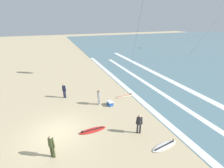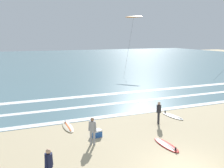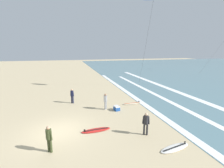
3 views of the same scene
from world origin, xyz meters
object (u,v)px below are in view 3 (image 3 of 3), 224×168
object	(u,v)px
surfer_mid_group	(105,100)
surfer_right_near	(146,122)
surfer_foreground_main	(49,137)
surfer_background_far	(72,95)
cooler_box	(117,108)
surfboard_near_water	(132,103)
surfboard_left_pile	(96,130)
surfboard_right_spare	(175,148)

from	to	relation	value
surfer_mid_group	surfer_right_near	bearing A→B (deg)	16.14
surfer_mid_group	surfer_foreground_main	bearing A→B (deg)	-40.18
surfer_background_far	cooler_box	distance (m)	5.26
surfboard_near_water	surfboard_left_pile	distance (m)	6.61
surfer_background_far	cooler_box	bearing A→B (deg)	50.45
surfer_foreground_main	surfer_right_near	bearing A→B (deg)	91.33
surfboard_right_spare	surfboard_left_pile	world-z (taller)	same
surfboard_left_pile	cooler_box	size ratio (longest dim) A/B	3.09
surfer_right_near	cooler_box	size ratio (longest dim) A/B	2.32
surfboard_left_pile	cooler_box	xyz separation A→B (m)	(-3.28, 2.61, 0.18)
surfer_background_far	surfboard_right_spare	size ratio (longest dim) A/B	0.74
surfer_foreground_main	cooler_box	bearing A→B (deg)	131.40
surfer_right_near	surfboard_right_spare	world-z (taller)	surfer_right_near
surfer_right_near	surfer_foreground_main	bearing A→B (deg)	-88.67
surfer_right_near	surfer_mid_group	world-z (taller)	same
surfer_right_near	surfboard_near_water	distance (m)	6.33
cooler_box	surfer_foreground_main	bearing A→B (deg)	-48.60
surfer_background_far	surfboard_right_spare	xyz separation A→B (m)	(9.93, 5.53, -0.91)
surfer_right_near	cooler_box	world-z (taller)	surfer_right_near
surfer_foreground_main	surfboard_right_spare	distance (m)	7.32
surfer_background_far	surfer_mid_group	size ratio (longest dim) A/B	1.00
surfboard_right_spare	cooler_box	xyz separation A→B (m)	(-6.61, -1.51, 0.18)
surfer_right_near	surfboard_left_pile	size ratio (longest dim) A/B	0.75
surfer_foreground_main	surfboard_left_pile	distance (m)	3.48
surfboard_left_pile	surfboard_right_spare	bearing A→B (deg)	51.03
surfer_right_near	surfboard_near_water	size ratio (longest dim) A/B	0.76
surfer_foreground_main	surfboard_right_spare	bearing A→B (deg)	76.32
surfer_right_near	surfboard_right_spare	xyz separation A→B (m)	(1.86, 0.95, -0.91)
surfer_right_near	cooler_box	bearing A→B (deg)	-173.29
surfer_right_near	surfboard_near_water	xyz separation A→B (m)	(-6.06, 1.60, -0.91)
surfer_background_far	surfer_foreground_main	size ratio (longest dim) A/B	1.00
surfer_mid_group	surfboard_left_pile	bearing A→B (deg)	-23.28
surfer_mid_group	cooler_box	bearing A→B (deg)	61.25
surfboard_near_water	surfboard_left_pile	world-z (taller)	same
surfer_background_far	surfboard_near_water	size ratio (longest dim) A/B	0.76
surfboard_left_pile	surfer_mid_group	bearing A→B (deg)	156.72
surfer_background_far	surfer_mid_group	world-z (taller)	same
surfer_right_near	surfboard_right_spare	size ratio (longest dim) A/B	0.74
surfboard_left_pile	cooler_box	bearing A→B (deg)	141.48
surfboard_right_spare	surfboard_left_pile	xyz separation A→B (m)	(-3.33, -4.12, 0.00)
surfer_right_near	surfer_background_far	bearing A→B (deg)	-150.45
surfer_background_far	surfer_mid_group	xyz separation A→B (m)	(2.78, 3.04, 0.00)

